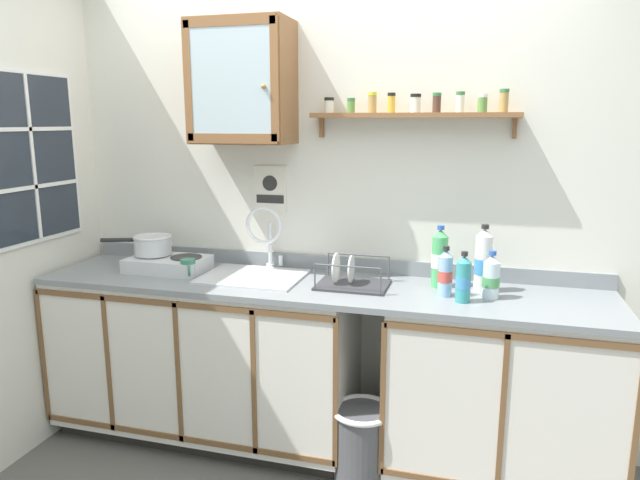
# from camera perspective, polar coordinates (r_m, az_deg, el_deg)

# --- Properties ---
(back_wall) EXTENTS (3.52, 0.07, 2.64)m
(back_wall) POSITION_cam_1_polar(r_m,az_deg,el_deg) (3.12, 1.12, 4.43)
(back_wall) COLOR silver
(back_wall) RESTS_ON ground
(lower_cabinet_run) EXTENTS (1.65, 0.59, 0.89)m
(lower_cabinet_run) POSITION_cam_1_polar(r_m,az_deg,el_deg) (3.29, -11.27, -11.35)
(lower_cabinet_run) COLOR black
(lower_cabinet_run) RESTS_ON ground
(lower_cabinet_run_right) EXTENTS (1.06, 0.59, 0.89)m
(lower_cabinet_run_right) POSITION_cam_1_polar(r_m,az_deg,el_deg) (2.97, 17.43, -14.26)
(lower_cabinet_run_right) COLOR black
(lower_cabinet_run_right) RESTS_ON ground
(countertop) EXTENTS (2.88, 0.62, 0.03)m
(countertop) POSITION_cam_1_polar(r_m,az_deg,el_deg) (2.91, -0.50, -4.65)
(countertop) COLOR gray
(countertop) RESTS_ON lower_cabinet_run
(backsplash) EXTENTS (2.88, 0.02, 0.08)m
(backsplash) POSITION_cam_1_polar(r_m,az_deg,el_deg) (3.16, 0.94, -2.30)
(backsplash) COLOR gray
(backsplash) RESTS_ON countertop
(sink) EXTENTS (0.52, 0.45, 0.50)m
(sink) POSITION_cam_1_polar(r_m,az_deg,el_deg) (3.06, -6.49, -3.86)
(sink) COLOR silver
(sink) RESTS_ON countertop
(hot_plate_stove) EXTENTS (0.42, 0.27, 0.08)m
(hot_plate_stove) POSITION_cam_1_polar(r_m,az_deg,el_deg) (3.25, -14.84, -2.29)
(hot_plate_stove) COLOR silver
(hot_plate_stove) RESTS_ON countertop
(saucepan) EXTENTS (0.37, 0.21, 0.10)m
(saucepan) POSITION_cam_1_polar(r_m,az_deg,el_deg) (3.30, -16.33, -0.43)
(saucepan) COLOR silver
(saucepan) RESTS_ON hot_plate_stove
(bottle_water_clear_0) EXTENTS (0.08, 0.08, 0.23)m
(bottle_water_clear_0) POSITION_cam_1_polar(r_m,az_deg,el_deg) (2.76, 16.62, -3.59)
(bottle_water_clear_0) COLOR silver
(bottle_water_clear_0) RESTS_ON countertop
(bottle_water_blue_1) EXTENTS (0.07, 0.07, 0.24)m
(bottle_water_blue_1) POSITION_cam_1_polar(r_m,az_deg,el_deg) (2.74, 12.32, -3.28)
(bottle_water_blue_1) COLOR #8CB7E0
(bottle_water_blue_1) RESTS_ON countertop
(bottle_opaque_white_2) EXTENTS (0.08, 0.08, 0.33)m
(bottle_opaque_white_2) POSITION_cam_1_polar(r_m,az_deg,el_deg) (2.85, 15.89, -2.05)
(bottle_opaque_white_2) COLOR white
(bottle_opaque_white_2) RESTS_ON countertop
(bottle_detergent_teal_3) EXTENTS (0.07, 0.07, 0.23)m
(bottle_detergent_teal_3) POSITION_cam_1_polar(r_m,az_deg,el_deg) (2.67, 14.03, -3.83)
(bottle_detergent_teal_3) COLOR teal
(bottle_detergent_teal_3) RESTS_ON countertop
(bottle_soda_green_4) EXTENTS (0.08, 0.08, 0.31)m
(bottle_soda_green_4) POSITION_cam_1_polar(r_m,az_deg,el_deg) (2.88, 11.78, -1.82)
(bottle_soda_green_4) COLOR #4CB266
(bottle_soda_green_4) RESTS_ON countertop
(dish_rack) EXTENTS (0.35, 0.27, 0.16)m
(dish_rack) POSITION_cam_1_polar(r_m,az_deg,el_deg) (2.87, 3.05, -4.02)
(dish_rack) COLOR #333338
(dish_rack) RESTS_ON countertop
(mug) EXTENTS (0.09, 0.11, 0.10)m
(mug) POSITION_cam_1_polar(r_m,az_deg,el_deg) (3.09, -12.94, -2.75)
(mug) COLOR #337259
(mug) RESTS_ON countertop
(wall_cabinet) EXTENTS (0.51, 0.32, 0.62)m
(wall_cabinet) POSITION_cam_1_polar(r_m,az_deg,el_deg) (3.08, -7.74, 15.22)
(wall_cabinet) COLOR brown
(spice_shelf) EXTENTS (1.02, 0.14, 0.23)m
(spice_shelf) POSITION_cam_1_polar(r_m,az_deg,el_deg) (2.92, 9.34, 12.44)
(spice_shelf) COLOR brown
(warning_sign) EXTENTS (0.19, 0.01, 0.25)m
(warning_sign) POSITION_cam_1_polar(r_m,az_deg,el_deg) (3.20, -4.96, 5.05)
(warning_sign) COLOR silver
(window) EXTENTS (0.03, 0.67, 0.88)m
(window) POSITION_cam_1_polar(r_m,az_deg,el_deg) (3.33, -26.79, 7.27)
(window) COLOR #262D38
(trash_bin) EXTENTS (0.30, 0.30, 0.39)m
(trash_bin) POSITION_cam_1_polar(r_m,az_deg,el_deg) (2.95, 4.18, -19.41)
(trash_bin) COLOR #4C4C51
(trash_bin) RESTS_ON ground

